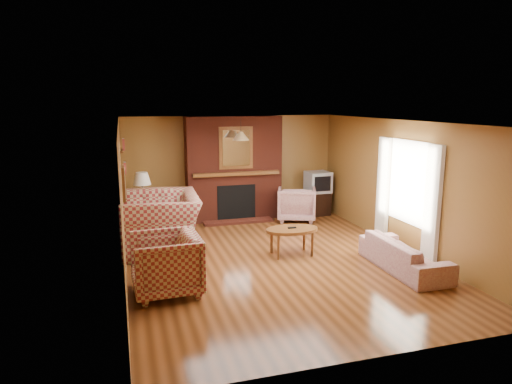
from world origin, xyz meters
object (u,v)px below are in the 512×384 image
object	(u,v)px
floral_sofa	(404,254)
coffee_table	(292,231)
fireplace	(234,169)
crt_tv	(318,182)
plaid_armchair	(166,264)
plaid_loveseat	(160,222)
side_table	(144,216)
tv_stand	(317,203)
floral_armchair	(297,204)
table_lamp	(142,185)

from	to	relation	value
floral_sofa	coffee_table	size ratio (longest dim) A/B	1.86
fireplace	crt_tv	size ratio (longest dim) A/B	4.32
plaid_armchair	plaid_loveseat	bearing A→B (deg)	174.56
fireplace	floral_sofa	xyz separation A→B (m)	(1.90, -4.02, -0.92)
floral_sofa	crt_tv	world-z (taller)	crt_tv
side_table	coffee_table	bearing A→B (deg)	-42.32
fireplace	plaid_loveseat	xyz separation A→B (m)	(-1.85, -1.79, -0.66)
tv_stand	crt_tv	xyz separation A→B (m)	(0.00, -0.01, 0.53)
fireplace	floral_armchair	size ratio (longest dim) A/B	2.75
plaid_armchair	coffee_table	distance (m)	2.57
floral_armchair	crt_tv	xyz separation A→B (m)	(0.69, 0.35, 0.41)
side_table	table_lamp	distance (m)	0.68
coffee_table	plaid_armchair	bearing A→B (deg)	-155.60
tv_stand	side_table	bearing A→B (deg)	179.18
floral_armchair	coffee_table	size ratio (longest dim) A/B	0.91
coffee_table	tv_stand	xyz separation A→B (m)	(1.66, 2.62, -0.16)
coffee_table	table_lamp	distance (m)	3.42
plaid_armchair	floral_armchair	bearing A→B (deg)	132.36
plaid_loveseat	coffee_table	xyz separation A→B (m)	(2.24, -1.01, -0.08)
floral_sofa	coffee_table	distance (m)	1.95
fireplace	coffee_table	world-z (taller)	fireplace
fireplace	floral_armchair	xyz separation A→B (m)	(1.36, -0.54, -0.79)
crt_tv	plaid_armchair	bearing A→B (deg)	-137.45
plaid_armchair	crt_tv	distance (m)	5.44
crt_tv	coffee_table	bearing A→B (deg)	-122.46
table_lamp	tv_stand	distance (m)	4.23
plaid_loveseat	floral_armchair	distance (m)	3.45
plaid_armchair	table_lamp	size ratio (longest dim) A/B	1.59
floral_sofa	floral_armchair	size ratio (longest dim) A/B	2.05
floral_sofa	floral_armchair	distance (m)	3.52
plaid_loveseat	coffee_table	bearing A→B (deg)	67.93
crt_tv	side_table	bearing A→B (deg)	-175.26
floral_armchair	coffee_table	bearing A→B (deg)	88.49
crt_tv	plaid_loveseat	bearing A→B (deg)	-157.66
floral_sofa	tv_stand	bearing A→B (deg)	-1.68
tv_stand	table_lamp	bearing A→B (deg)	179.18
plaid_loveseat	coffee_table	world-z (taller)	plaid_loveseat
coffee_table	side_table	bearing A→B (deg)	137.68
plaid_loveseat	floral_sofa	distance (m)	4.37
coffee_table	side_table	size ratio (longest dim) A/B	1.43
plaid_loveseat	table_lamp	size ratio (longest dim) A/B	2.63
floral_armchair	tv_stand	world-z (taller)	floral_armchair
side_table	table_lamp	bearing A→B (deg)	180.00
floral_armchair	crt_tv	bearing A→B (deg)	-130.91
fireplace	side_table	distance (m)	2.33
floral_armchair	floral_sofa	bearing A→B (deg)	120.60
coffee_table	fireplace	bearing A→B (deg)	97.91
floral_armchair	crt_tv	size ratio (longest dim) A/B	1.57
floral_sofa	plaid_armchair	bearing A→B (deg)	88.24
side_table	table_lamp	xyz separation A→B (m)	(-0.00, 0.00, 0.68)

